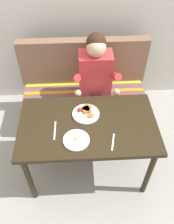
{
  "coord_description": "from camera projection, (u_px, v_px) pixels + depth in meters",
  "views": [
    {
      "loc": [
        -0.08,
        -1.32,
        2.27
      ],
      "look_at": [
        0.0,
        0.15,
        0.72
      ],
      "focal_mm": 37.65,
      "sensor_mm": 36.0,
      "label": 1
    }
  ],
  "objects": [
    {
      "name": "fork",
      "position": [
        113.0,
        142.0,
        1.89
      ],
      "size": [
        0.05,
        0.17,
        0.0
      ],
      "primitive_type": "cube",
      "rotation": [
        0.0,
        0.0,
        -0.22
      ],
      "color": "silver",
      "rests_on": "table"
    },
    {
      "name": "plate_eggs",
      "position": [
        76.0,
        140.0,
        1.9
      ],
      "size": [
        0.22,
        0.22,
        0.04
      ],
      "color": "white",
      "rests_on": "table"
    },
    {
      "name": "person",
      "position": [
        96.0,
        79.0,
        2.43
      ],
      "size": [
        0.45,
        0.61,
        1.21
      ],
      "color": "#C8353A",
      "rests_on": "ground"
    },
    {
      "name": "table",
      "position": [
        88.0,
        130.0,
        2.09
      ],
      "size": [
        1.2,
        0.7,
        0.73
      ],
      "color": "black",
      "rests_on": "ground"
    },
    {
      "name": "ground_plane",
      "position": [
        88.0,
        167.0,
        2.56
      ],
      "size": [
        8.0,
        8.0,
        0.0
      ],
      "primitive_type": "plane",
      "color": "#9E9E99"
    },
    {
      "name": "knife",
      "position": [
        55.0,
        130.0,
        1.97
      ],
      "size": [
        0.02,
        0.2,
        0.0
      ],
      "primitive_type": "cube",
      "rotation": [
        0.0,
        0.0,
        -0.02
      ],
      "color": "silver",
      "rests_on": "table"
    },
    {
      "name": "plate_breakfast",
      "position": [
        86.0,
        113.0,
        2.1
      ],
      "size": [
        0.24,
        0.24,
        0.05
      ],
      "color": "white",
      "rests_on": "table"
    },
    {
      "name": "couch",
      "position": [
        84.0,
        97.0,
        2.84
      ],
      "size": [
        1.44,
        0.56,
        1.0
      ],
      "color": "brown",
      "rests_on": "ground"
    }
  ]
}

